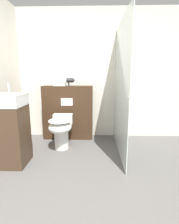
% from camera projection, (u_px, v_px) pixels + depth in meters
% --- Properties ---
extents(ground_plane, '(12.00, 12.00, 0.00)m').
position_uv_depth(ground_plane, '(90.00, 208.00, 1.70)').
color(ground_plane, '#565451').
extents(wall_back, '(8.00, 0.06, 2.50)m').
position_uv_depth(wall_back, '(93.00, 75.00, 3.49)').
color(wall_back, silver).
rests_on(wall_back, ground_plane).
extents(partition_panel, '(0.97, 0.23, 1.05)m').
position_uv_depth(partition_panel, '(68.00, 113.00, 3.46)').
color(partition_panel, '#3D2819').
rests_on(partition_panel, ground_plane).
extents(shower_glass, '(0.04, 1.50, 2.09)m').
position_uv_depth(shower_glass, '(121.00, 89.00, 2.76)').
color(shower_glass, silver).
rests_on(shower_glass, ground_plane).
extents(toilet, '(0.38, 0.58, 0.57)m').
position_uv_depth(toilet, '(61.00, 129.00, 2.97)').
color(toilet, white).
rests_on(toilet, ground_plane).
extents(sink_vanity, '(0.48, 0.43, 1.15)m').
position_uv_depth(sink_vanity, '(9.00, 130.00, 2.44)').
color(sink_vanity, '#473323').
rests_on(sink_vanity, ground_plane).
extents(hair_drier, '(0.16, 0.09, 0.15)m').
position_uv_depth(hair_drier, '(70.00, 80.00, 3.33)').
color(hair_drier, '#2D2D33').
rests_on(hair_drier, partition_panel).
extents(folded_towel, '(0.21, 0.18, 0.08)m').
position_uv_depth(folded_towel, '(60.00, 84.00, 3.34)').
color(folded_towel, white).
rests_on(folded_towel, partition_panel).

